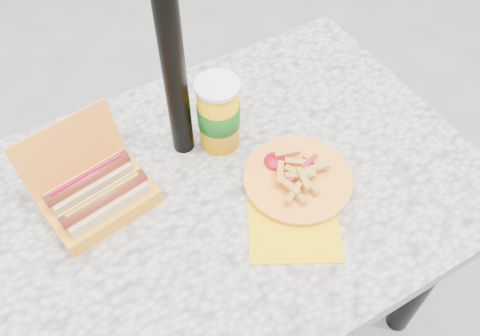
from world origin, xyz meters
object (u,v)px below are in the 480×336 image
hotdog_box (97,194)px  fries_plate (297,181)px  umbrella_pole (168,23)px  soda_cup (219,114)px

hotdog_box → fries_plate: bearing=-32.4°
umbrella_pole → fries_plate: 0.44m
hotdog_box → fries_plate: 0.43m
fries_plate → soda_cup: size_ratio=1.82×
soda_cup → hotdog_box: bearing=-174.7°
umbrella_pole → fries_plate: umbrella_pole is taller
umbrella_pole → hotdog_box: 0.39m
umbrella_pole → hotdog_box: (-0.23, -0.06, -0.31)m
hotdog_box → fries_plate: size_ratio=0.73×
umbrella_pole → fries_plate: (0.17, -0.23, -0.34)m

